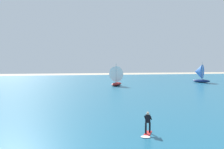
{
  "coord_description": "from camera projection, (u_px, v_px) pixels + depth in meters",
  "views": [
    {
      "loc": [
        -2.46,
        -2.15,
        5.63
      ],
      "look_at": [
        1.03,
        18.06,
        4.5
      ],
      "focal_mm": 40.87,
      "sensor_mm": 36.0,
      "label": 1
    }
  ],
  "objects": [
    {
      "name": "kitesurfer",
      "position": [
        147.0,
        126.0,
        19.01
      ],
      "size": [
        1.39,
        2.0,
        1.67
      ],
      "color": "red",
      "rests_on": "ocean"
    },
    {
      "name": "sailboat_trailing",
      "position": [
        199.0,
        73.0,
        64.11
      ],
      "size": [
        4.48,
        4.46,
        5.07
      ],
      "color": "navy",
      "rests_on": "ocean"
    },
    {
      "name": "ocean",
      "position": [
        81.0,
        88.0,
        51.98
      ],
      "size": [
        160.0,
        90.0,
        0.1
      ],
      "primitive_type": "cube",
      "color": "#1E607F",
      "rests_on": "ground"
    },
    {
      "name": "sailboat_far_right",
      "position": [
        118.0,
        76.0,
        56.06
      ],
      "size": [
        4.1,
        4.35,
        4.84
      ],
      "color": "maroon",
      "rests_on": "ocean"
    }
  ]
}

